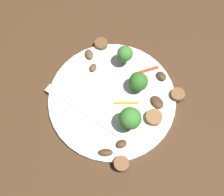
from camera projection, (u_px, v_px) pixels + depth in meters
The scene contains 18 objects.
ground_plane at pixel (112, 100), 0.63m from camera, with size 1.40×1.40×0.00m, color #422B19.
plate at pixel (112, 99), 0.62m from camera, with size 0.27×0.27×0.01m, color white.
fork at pixel (75, 106), 0.61m from camera, with size 0.18×0.02×0.00m.
broccoli_floret_0 at pixel (138, 82), 0.60m from camera, with size 0.04×0.04×0.05m.
broccoli_floret_1 at pixel (130, 118), 0.56m from camera, with size 0.04×0.04×0.06m.
broccoli_floret_2 at pixel (125, 54), 0.62m from camera, with size 0.03×0.03×0.06m.
sausage_slice_0 at pixel (121, 164), 0.56m from camera, with size 0.03×0.03×0.01m, color brown.
sausage_slice_1 at pixel (101, 44), 0.66m from camera, with size 0.03×0.03×0.01m, color brown.
sausage_slice_2 at pixel (178, 95), 0.61m from camera, with size 0.03×0.03×0.01m, color brown.
sausage_slice_3 at pixel (154, 117), 0.59m from camera, with size 0.03×0.03×0.01m, color brown.
mushroom_0 at pixel (161, 76), 0.63m from camera, with size 0.02×0.02×0.01m, color #422B19.
mushroom_1 at pixel (106, 153), 0.57m from camera, with size 0.03×0.01×0.01m, color #422B19.
mushroom_2 at pixel (89, 54), 0.65m from camera, with size 0.03×0.02×0.01m, color brown.
mushroom_3 at pixel (157, 102), 0.61m from camera, with size 0.03×0.02×0.01m, color #422B19.
mushroom_4 at pixel (93, 68), 0.64m from camera, with size 0.02×0.01×0.01m, color brown.
mushroom_5 at pixel (121, 144), 0.57m from camera, with size 0.02×0.02×0.01m, color #422B19.
pepper_strip_0 at pixel (126, 103), 0.61m from camera, with size 0.05×0.00×0.00m, color orange.
pepper_strip_1 at pixel (146, 71), 0.64m from camera, with size 0.06×0.01×0.00m, color red.
Camera 1 is at (-0.16, 0.19, 0.58)m, focal length 47.28 mm.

